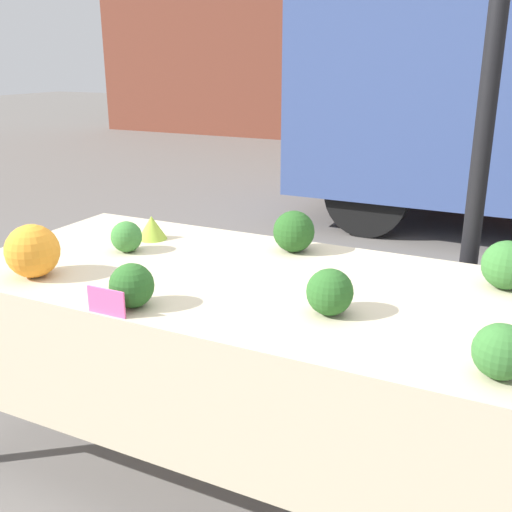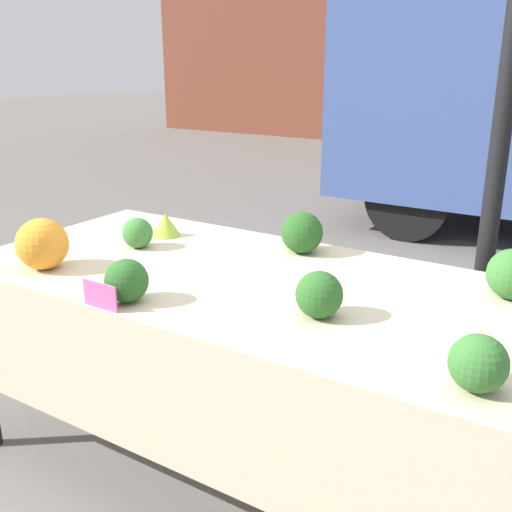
# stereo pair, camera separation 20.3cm
# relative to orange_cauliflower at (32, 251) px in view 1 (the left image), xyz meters

# --- Properties ---
(ground_plane) EXTENTS (40.00, 40.00, 0.00)m
(ground_plane) POSITION_rel_orange_cauliflower_xyz_m (0.69, 0.32, -0.89)
(ground_plane) COLOR slate
(tent_pole) EXTENTS (0.07, 0.07, 2.67)m
(tent_pole) POSITION_rel_orange_cauliflower_xyz_m (1.31, 0.97, 0.44)
(tent_pole) COLOR black
(tent_pole) RESTS_ON ground_plane
(market_table) EXTENTS (2.13, 0.97, 0.80)m
(market_table) POSITION_rel_orange_cauliflower_xyz_m (0.69, 0.26, -0.18)
(market_table) COLOR beige
(market_table) RESTS_ON ground_plane
(orange_cauliflower) EXTENTS (0.18, 0.18, 0.18)m
(orange_cauliflower) POSITION_rel_orange_cauliflower_xyz_m (0.00, 0.00, 0.00)
(orange_cauliflower) COLOR orange
(orange_cauliflower) RESTS_ON market_table
(romanesco_head) EXTENTS (0.12, 0.12, 0.10)m
(romanesco_head) POSITION_rel_orange_cauliflower_xyz_m (0.10, 0.55, -0.04)
(romanesco_head) COLOR #93B238
(romanesco_head) RESTS_ON market_table
(broccoli_head_0) EXTENTS (0.16, 0.16, 0.16)m
(broccoli_head_0) POSITION_rel_orange_cauliflower_xyz_m (0.69, 0.65, -0.01)
(broccoli_head_0) COLOR #23511E
(broccoli_head_0) RESTS_ON market_table
(broccoli_head_1) EXTENTS (0.14, 0.14, 0.14)m
(broccoli_head_1) POSITION_rel_orange_cauliflower_xyz_m (1.02, 0.15, -0.02)
(broccoli_head_1) COLOR #285B23
(broccoli_head_1) RESTS_ON market_table
(broccoli_head_2) EXTENTS (0.12, 0.12, 0.12)m
(broccoli_head_2) POSITION_rel_orange_cauliflower_xyz_m (0.11, 0.37, -0.03)
(broccoli_head_2) COLOR #387533
(broccoli_head_2) RESTS_ON market_table
(broccoli_head_3) EXTENTS (0.16, 0.16, 0.16)m
(broccoli_head_3) POSITION_rel_orange_cauliflower_xyz_m (1.47, 0.60, -0.01)
(broccoli_head_3) COLOR #336B2D
(broccoli_head_3) RESTS_ON market_table
(broccoli_head_4) EXTENTS (0.14, 0.14, 0.14)m
(broccoli_head_4) POSITION_rel_orange_cauliflower_xyz_m (0.47, -0.07, -0.02)
(broccoli_head_4) COLOR #285B23
(broccoli_head_4) RESTS_ON market_table
(broccoli_head_5) EXTENTS (0.13, 0.13, 0.13)m
(broccoli_head_5) POSITION_rel_orange_cauliflower_xyz_m (1.51, -0.03, -0.02)
(broccoli_head_5) COLOR #336B2D
(broccoli_head_5) RESTS_ON market_table
(price_sign) EXTENTS (0.13, 0.01, 0.08)m
(price_sign) POSITION_rel_orange_cauliflower_xyz_m (0.44, -0.15, -0.05)
(price_sign) COLOR #F45B9E
(price_sign) RESTS_ON market_table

